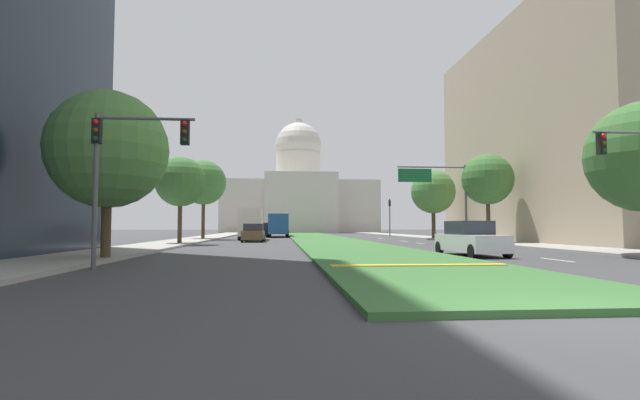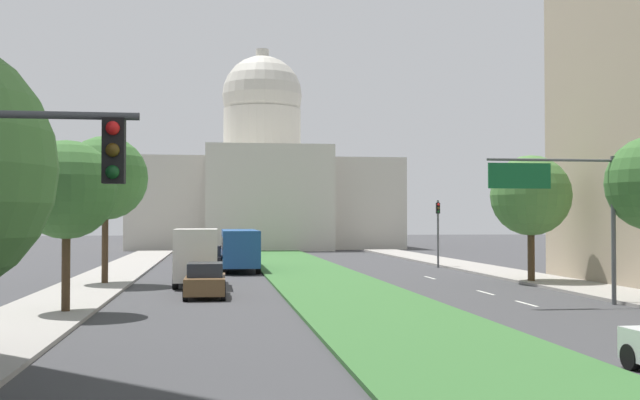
# 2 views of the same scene
# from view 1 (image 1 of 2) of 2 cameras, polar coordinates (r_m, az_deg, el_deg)

# --- Properties ---
(ground_plane) EXTENTS (260.00, 260.00, 0.00)m
(ground_plane) POSITION_cam_1_polar(r_m,az_deg,el_deg) (59.78, -0.59, -4.55)
(ground_plane) COLOR #3D3D3F
(grass_median) EXTENTS (6.48, 94.56, 0.14)m
(grass_median) POSITION_cam_1_polar(r_m,az_deg,el_deg) (54.55, -0.16, -4.61)
(grass_median) COLOR #386B33
(grass_median) RESTS_ON ground_plane
(median_curb_nose) EXTENTS (5.83, 0.50, 0.04)m
(median_curb_nose) POSITION_cam_1_polar(r_m,az_deg,el_deg) (15.85, 11.92, -7.72)
(median_curb_nose) COLOR gold
(median_curb_nose) RESTS_ON grass_median
(lane_dashes_right) EXTENTS (0.16, 37.26, 0.01)m
(lane_dashes_right) POSITION_cam_1_polar(r_m,az_deg,el_deg) (38.63, 12.81, -5.22)
(lane_dashes_right) COLOR silver
(lane_dashes_right) RESTS_ON ground_plane
(sidewalk_left) EXTENTS (4.00, 94.56, 0.15)m
(sidewalk_left) POSITION_cam_1_polar(r_m,az_deg,el_deg) (49.84, -14.92, -4.63)
(sidewalk_left) COLOR #9E9991
(sidewalk_left) RESTS_ON ground_plane
(sidewalk_right) EXTENTS (4.00, 94.56, 0.15)m
(sidewalk_right) POSITION_cam_1_polar(r_m,az_deg,el_deg) (52.20, 14.91, -4.56)
(sidewalk_right) COLOR #9E9991
(sidewalk_right) RESTS_ON ground_plane
(midrise_block_right) EXTENTS (13.12, 28.86, 19.74)m
(midrise_block_right) POSITION_cam_1_polar(r_m,az_deg,el_deg) (48.51, 28.16, 7.21)
(midrise_block_right) COLOR tan
(midrise_block_right) RESTS_ON ground_plane
(capitol_building) EXTENTS (34.31, 29.85, 27.22)m
(capitol_building) POSITION_cam_1_polar(r_m,az_deg,el_deg) (111.54, -2.62, 0.14)
(capitol_building) COLOR beige
(capitol_building) RESTS_ON ground_plane
(traffic_light_near_left) EXTENTS (3.34, 0.35, 5.20)m
(traffic_light_near_left) POSITION_cam_1_polar(r_m,az_deg,el_deg) (17.10, -22.81, 5.01)
(traffic_light_near_left) COLOR #515456
(traffic_light_near_left) RESTS_ON ground_plane
(traffic_light_far_right) EXTENTS (0.28, 0.35, 5.20)m
(traffic_light_far_right) POSITION_cam_1_polar(r_m,az_deg,el_deg) (65.61, 8.44, -1.50)
(traffic_light_far_right) COLOR #515456
(traffic_light_far_right) RESTS_ON ground_plane
(overhead_guide_sign) EXTENTS (5.85, 0.20, 6.50)m
(overhead_guide_sign) POSITION_cam_1_polar(r_m,az_deg,el_deg) (40.06, 14.30, 1.54)
(overhead_guide_sign) COLOR #515456
(overhead_guide_sign) RESTS_ON ground_plane
(street_tree_left_near) EXTENTS (4.92, 4.92, 7.10)m
(street_tree_left_near) POSITION_cam_1_polar(r_m,az_deg,el_deg) (21.69, -24.28, 5.57)
(street_tree_left_near) COLOR #4C3823
(street_tree_left_near) RESTS_ON ground_plane
(street_tree_left_mid) EXTENTS (3.89, 3.89, 6.83)m
(street_tree_left_mid) POSITION_cam_1_polar(r_m,az_deg,el_deg) (38.11, -16.53, 2.13)
(street_tree_left_mid) COLOR #4C3823
(street_tree_left_mid) RESTS_ON ground_plane
(street_tree_right_mid) EXTENTS (4.20, 4.20, 7.40)m
(street_tree_right_mid) POSITION_cam_1_polar(r_m,az_deg,el_deg) (41.28, 19.61, 2.36)
(street_tree_right_mid) COLOR #4C3823
(street_tree_right_mid) RESTS_ON ground_plane
(street_tree_left_far) EXTENTS (4.75, 4.75, 8.44)m
(street_tree_left_far) POSITION_cam_1_polar(r_m,az_deg,el_deg) (51.56, -13.90, 2.05)
(street_tree_left_far) COLOR #4C3823
(street_tree_left_far) RESTS_ON ground_plane
(street_tree_right_far) EXTENTS (4.70, 4.70, 7.48)m
(street_tree_right_far) POSITION_cam_1_polar(r_m,az_deg,el_deg) (51.75, 13.53, 0.98)
(street_tree_right_far) COLOR #4C3823
(street_tree_right_far) RESTS_ON ground_plane
(sedan_lead_stopped) EXTENTS (2.11, 4.71, 1.69)m
(sedan_lead_stopped) POSITION_cam_1_polar(r_m,az_deg,el_deg) (23.97, 17.73, -4.56)
(sedan_lead_stopped) COLOR silver
(sedan_lead_stopped) RESTS_ON ground_plane
(sedan_midblock) EXTENTS (1.99, 4.65, 1.65)m
(sedan_midblock) POSITION_cam_1_polar(r_m,az_deg,el_deg) (43.48, -8.06, -4.01)
(sedan_midblock) COLOR brown
(sedan_midblock) RESTS_ON ground_plane
(sedan_distant) EXTENTS (2.20, 4.43, 1.85)m
(sedan_distant) POSITION_cam_1_polar(r_m,az_deg,el_deg) (61.46, -7.13, -3.69)
(sedan_distant) COLOR black
(sedan_distant) RESTS_ON ground_plane
(sedan_far_horizon) EXTENTS (2.12, 4.75, 1.70)m
(sedan_far_horizon) POSITION_cam_1_polar(r_m,az_deg,el_deg) (75.78, -7.27, -3.63)
(sedan_far_horizon) COLOR maroon
(sedan_far_horizon) RESTS_ON ground_plane
(sedan_very_far) EXTENTS (2.11, 4.62, 1.63)m
(sedan_very_far) POSITION_cam_1_polar(r_m,az_deg,el_deg) (86.33, -4.90, -3.61)
(sedan_very_far) COLOR #BCBCC1
(sedan_very_far) RESTS_ON ground_plane
(box_truck_delivery) EXTENTS (2.40, 6.40, 3.20)m
(box_truck_delivery) POSITION_cam_1_polar(r_m,az_deg,el_deg) (49.73, -8.33, -2.86)
(box_truck_delivery) COLOR #BCBCC1
(box_truck_delivery) RESTS_ON ground_plane
(city_bus) EXTENTS (2.62, 11.00, 2.95)m
(city_bus) POSITION_cam_1_polar(r_m,az_deg,el_deg) (62.73, -5.06, -2.86)
(city_bus) COLOR #1E4C8C
(city_bus) RESTS_ON ground_plane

